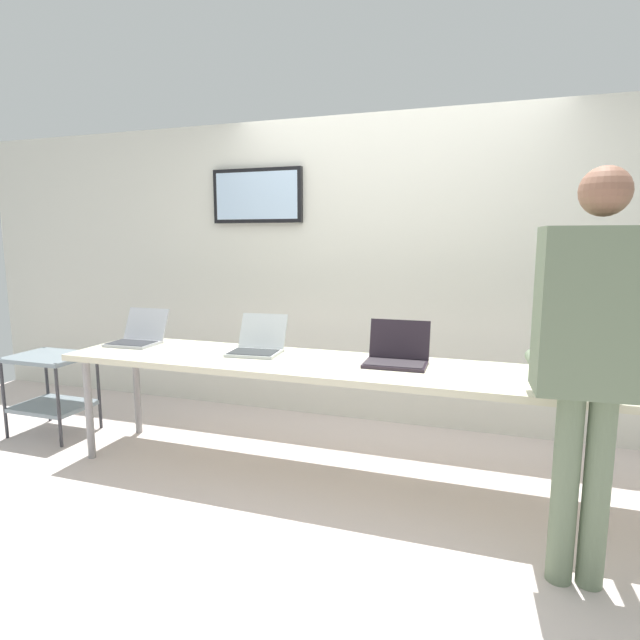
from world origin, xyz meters
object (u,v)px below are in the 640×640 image
at_px(laptop_station_1, 258,344).
at_px(storage_cart, 51,382).
at_px(workbench, 350,371).
at_px(laptop_station_0, 138,336).
at_px(laptop_station_2, 397,354).
at_px(person, 592,341).
at_px(laptop_station_3, 568,367).

bearing_deg(laptop_station_1, storage_cart, -176.90).
xyz_separation_m(workbench, laptop_station_0, (-1.62, 0.12, 0.10)).
distance_m(laptop_station_2, person, 1.21).
bearing_deg(laptop_station_0, storage_cart, -173.39).
xyz_separation_m(laptop_station_2, storage_cart, (-2.64, -0.07, -0.39)).
height_order(workbench, laptop_station_1, laptop_station_1).
relative_size(laptop_station_2, storage_cart, 0.61).
relative_size(laptop_station_0, laptop_station_2, 0.96).
bearing_deg(workbench, laptop_station_1, 169.53).
bearing_deg(laptop_station_1, person, -21.78).
distance_m(laptop_station_1, laptop_station_3, 1.88).
relative_size(person, storage_cart, 2.87).
relative_size(laptop_station_0, person, 0.20).
bearing_deg(laptop_station_2, laptop_station_1, 178.65).
relative_size(laptop_station_0, laptop_station_1, 0.93).
height_order(laptop_station_1, laptop_station_3, same).
distance_m(laptop_station_0, person, 2.93).
xyz_separation_m(workbench, laptop_station_2, (0.26, 0.10, 0.10)).
xyz_separation_m(laptop_station_0, storage_cart, (-0.75, -0.09, -0.39)).
bearing_deg(storage_cart, laptop_station_1, 3.10).
bearing_deg(person, workbench, 152.50).
xyz_separation_m(laptop_station_0, person, (2.82, -0.74, 0.28)).
bearing_deg(storage_cart, workbench, -0.79).
bearing_deg(laptop_station_1, laptop_station_2, -1.35).
bearing_deg(laptop_station_0, laptop_station_2, -0.52).
relative_size(laptop_station_3, storage_cart, 0.63).
distance_m(workbench, laptop_station_0, 1.63).
height_order(laptop_station_2, laptop_station_3, laptop_station_2).
bearing_deg(laptop_station_3, storage_cart, -178.66).
distance_m(person, storage_cart, 3.69).
height_order(workbench, laptop_station_3, laptop_station_3).
height_order(laptop_station_0, person, person).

